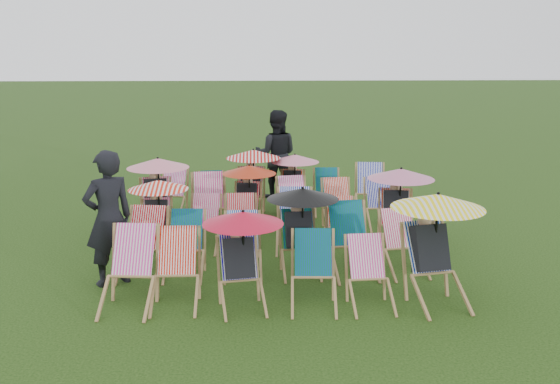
{
  "coord_description": "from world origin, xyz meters",
  "views": [
    {
      "loc": [
        -0.23,
        -9.89,
        3.34
      ],
      "look_at": [
        0.18,
        0.41,
        0.9
      ],
      "focal_mm": 40.0,
      "sensor_mm": 36.0,
      "label": 1
    }
  ],
  "objects_px": {
    "deckchair_29": "(371,190)",
    "person_left": "(109,218)",
    "deckchair_5": "(436,247)",
    "deckchair_0": "(129,271)",
    "person_rear": "(276,154)"
  },
  "relations": [
    {
      "from": "deckchair_29",
      "to": "person_rear",
      "type": "distance_m",
      "value": 2.38
    },
    {
      "from": "deckchair_5",
      "to": "deckchair_29",
      "type": "relative_size",
      "value": 1.49
    },
    {
      "from": "deckchair_0",
      "to": "person_rear",
      "type": "xyz_separation_m",
      "value": [
        2.1,
        5.93,
        0.47
      ]
    },
    {
      "from": "deckchair_5",
      "to": "person_left",
      "type": "distance_m",
      "value": 4.49
    },
    {
      "from": "deckchair_5",
      "to": "person_rear",
      "type": "bearing_deg",
      "value": 95.96
    },
    {
      "from": "deckchair_0",
      "to": "deckchair_5",
      "type": "relative_size",
      "value": 0.7
    },
    {
      "from": "deckchair_29",
      "to": "deckchair_5",
      "type": "bearing_deg",
      "value": -83.68
    },
    {
      "from": "person_left",
      "to": "person_rear",
      "type": "relative_size",
      "value": 0.99
    },
    {
      "from": "deckchair_29",
      "to": "person_left",
      "type": "distance_m",
      "value": 5.74
    },
    {
      "from": "person_left",
      "to": "person_rear",
      "type": "bearing_deg",
      "value": -150.26
    },
    {
      "from": "deckchair_29",
      "to": "person_left",
      "type": "relative_size",
      "value": 0.5
    },
    {
      "from": "deckchair_5",
      "to": "person_left",
      "type": "xyz_separation_m",
      "value": [
        -4.41,
        0.84,
        0.21
      ]
    },
    {
      "from": "deckchair_0",
      "to": "deckchair_5",
      "type": "height_order",
      "value": "deckchair_5"
    },
    {
      "from": "deckchair_5",
      "to": "person_rear",
      "type": "height_order",
      "value": "person_rear"
    },
    {
      "from": "deckchair_29",
      "to": "person_rear",
      "type": "xyz_separation_m",
      "value": [
        -1.86,
        1.4,
        0.49
      ]
    }
  ]
}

